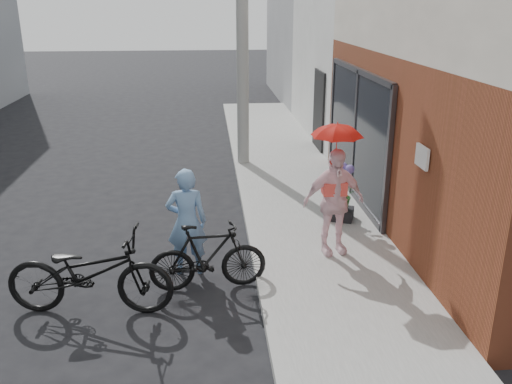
{
  "coord_description": "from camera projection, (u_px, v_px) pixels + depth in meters",
  "views": [
    {
      "loc": [
        0.26,
        -6.68,
        3.82
      ],
      "look_at": [
        0.95,
        1.0,
        1.1
      ],
      "focal_mm": 38.0,
      "sensor_mm": 36.0,
      "label": 1
    }
  ],
  "objects": [
    {
      "name": "ground",
      "position": [
        194.0,
        292.0,
        7.53
      ],
      "size": [
        80.0,
        80.0,
        0.0
      ],
      "primitive_type": "plane",
      "color": "black",
      "rests_on": "ground"
    },
    {
      "name": "sidewalk",
      "position": [
        315.0,
        227.0,
        9.56
      ],
      "size": [
        2.2,
        24.0,
        0.12
      ],
      "primitive_type": "cube",
      "color": "gray",
      "rests_on": "ground"
    },
    {
      "name": "curb",
      "position": [
        250.0,
        229.0,
        9.46
      ],
      "size": [
        0.12,
        24.0,
        0.12
      ],
      "primitive_type": "cube",
      "color": "#9E9E99",
      "rests_on": "ground"
    },
    {
      "name": "plaster_building",
      "position": [
        448.0,
        13.0,
        15.43
      ],
      "size": [
        8.0,
        6.0,
        7.0
      ],
      "primitive_type": "cube",
      "color": "white",
      "rests_on": "ground"
    },
    {
      "name": "east_building_far",
      "position": [
        375.0,
        10.0,
        22.0
      ],
      "size": [
        8.0,
        8.0,
        7.0
      ],
      "primitive_type": "cube",
      "color": "gray",
      "rests_on": "ground"
    },
    {
      "name": "utility_pole",
      "position": [
        242.0,
        17.0,
        12.09
      ],
      "size": [
        0.28,
        0.28,
        7.0
      ],
      "primitive_type": "cylinder",
      "color": "#9E9E99",
      "rests_on": "ground"
    },
    {
      "name": "officer",
      "position": [
        187.0,
        222.0,
        7.83
      ],
      "size": [
        0.59,
        0.39,
        1.62
      ],
      "primitive_type": "imported",
      "rotation": [
        0.0,
        0.0,
        3.16
      ],
      "color": "#6E95C4",
      "rests_on": "ground"
    },
    {
      "name": "bike_left",
      "position": [
        90.0,
        273.0,
        6.88
      ],
      "size": [
        2.2,
        0.97,
        1.12
      ],
      "primitive_type": "imported",
      "rotation": [
        0.0,
        0.0,
        1.46
      ],
      "color": "black",
      "rests_on": "ground"
    },
    {
      "name": "bike_right",
      "position": [
        208.0,
        257.0,
        7.48
      ],
      "size": [
        1.66,
        0.59,
        0.98
      ],
      "primitive_type": "imported",
      "rotation": [
        0.0,
        0.0,
        1.65
      ],
      "color": "black",
      "rests_on": "ground"
    },
    {
      "name": "kimono_woman",
      "position": [
        334.0,
        202.0,
        8.21
      ],
      "size": [
        1.03,
        0.58,
        1.66
      ],
      "primitive_type": "imported",
      "rotation": [
        0.0,
        0.0,
        0.19
      ],
      "color": "#FFD5DD",
      "rests_on": "sidewalk"
    },
    {
      "name": "parasol",
      "position": [
        337.0,
        127.0,
        7.82
      ],
      "size": [
        0.74,
        0.74,
        0.65
      ],
      "primitive_type": "imported",
      "color": "red",
      "rests_on": "kimono_woman"
    },
    {
      "name": "planter",
      "position": [
        342.0,
        214.0,
        9.71
      ],
      "size": [
        0.5,
        0.5,
        0.2
      ],
      "primitive_type": "cube",
      "rotation": [
        0.0,
        0.0,
        -0.37
      ],
      "color": "black",
      "rests_on": "sidewalk"
    },
    {
      "name": "potted_plant",
      "position": [
        343.0,
        194.0,
        9.59
      ],
      "size": [
        0.48,
        0.42,
        0.54
      ],
      "primitive_type": "imported",
      "color": "#2C6428",
      "rests_on": "planter"
    }
  ]
}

